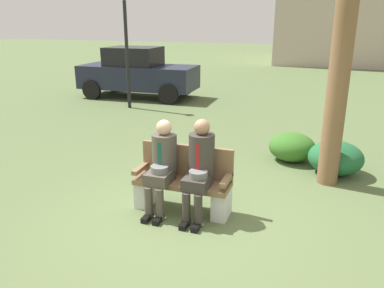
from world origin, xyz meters
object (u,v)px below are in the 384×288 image
(park_bench, at_px, (184,183))
(seated_man_left, at_px, (162,162))
(seated_man_right, at_px, (200,165))
(shrub_near_bench, at_px, (292,147))
(parked_car_near, at_px, (138,73))
(street_lamp, at_px, (126,38))
(shrub_mid_lawn, at_px, (336,158))

(park_bench, xyz_separation_m, seated_man_left, (-0.26, -0.13, 0.32))
(seated_man_right, distance_m, shrub_near_bench, 2.82)
(shrub_near_bench, height_order, parked_car_near, parked_car_near)
(seated_man_right, bearing_deg, street_lamp, 125.80)
(shrub_mid_lawn, height_order, parked_car_near, parked_car_near)
(park_bench, height_order, seated_man_left, seated_man_left)
(shrub_mid_lawn, relative_size, street_lamp, 0.28)
(park_bench, distance_m, street_lamp, 6.95)
(seated_man_left, xyz_separation_m, shrub_near_bench, (1.50, 2.62, -0.44))
(park_bench, bearing_deg, shrub_near_bench, 63.61)
(park_bench, distance_m, seated_man_right, 0.45)
(seated_man_left, bearing_deg, street_lamp, 122.10)
(seated_man_left, distance_m, shrub_near_bench, 3.05)
(seated_man_right, bearing_deg, shrub_mid_lawn, 51.71)
(park_bench, height_order, street_lamp, street_lamp)
(seated_man_left, bearing_deg, shrub_near_bench, 60.21)
(seated_man_right, height_order, shrub_mid_lawn, seated_man_right)
(park_bench, height_order, shrub_mid_lawn, park_bench)
(park_bench, bearing_deg, street_lamp, 124.55)
(park_bench, relative_size, street_lamp, 0.40)
(seated_man_right, xyz_separation_m, shrub_mid_lawn, (1.73, 2.19, -0.45))
(shrub_near_bench, bearing_deg, parked_car_near, 140.18)
(park_bench, distance_m, shrub_mid_lawn, 2.88)
(parked_car_near, bearing_deg, street_lamp, -72.45)
(seated_man_left, height_order, shrub_near_bench, seated_man_left)
(shrub_mid_lawn, bearing_deg, park_bench, -133.98)
(shrub_mid_lawn, bearing_deg, seated_man_left, -135.82)
(parked_car_near, relative_size, street_lamp, 1.20)
(park_bench, xyz_separation_m, street_lamp, (-3.83, 5.56, 1.65))
(seated_man_left, distance_m, parked_car_near, 8.31)
(shrub_near_bench, bearing_deg, seated_man_right, -110.32)
(park_bench, relative_size, parked_car_near, 0.33)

